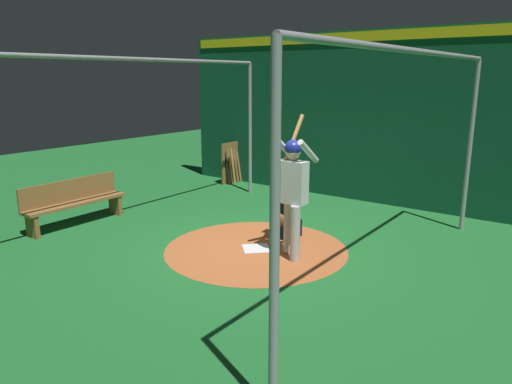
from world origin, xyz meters
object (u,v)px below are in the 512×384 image
at_px(baseball_0, 286,251).
at_px(batter, 293,186).
at_px(bat_rack, 234,163).
at_px(home_plate, 256,248).
at_px(bench, 74,201).
at_px(catcher, 285,216).

bearing_deg(baseball_0, batter, 73.38).
distance_m(batter, bat_rack, 5.49).
relative_size(batter, baseball_0, 29.04).
relative_size(home_plate, bench, 0.21).
height_order(batter, catcher, batter).
distance_m(bat_rack, baseball_0, 5.37).
distance_m(bat_rack, bench, 4.67).
xyz_separation_m(batter, bat_rack, (-3.65, -4.06, -0.61)).
distance_m(catcher, bench, 3.95).
bearing_deg(batter, baseball_0, -106.62).
bearing_deg(home_plate, baseball_0, 102.24).
distance_m(catcher, baseball_0, 0.86).
relative_size(bat_rack, bench, 0.53).
distance_m(bench, baseball_0, 4.17).
bearing_deg(catcher, home_plate, -4.33).
bearing_deg(batter, bench, -76.24).
xyz_separation_m(catcher, bat_rack, (-2.96, -3.49, 0.12)).
distance_m(batter, catcher, 1.16).
bearing_deg(home_plate, bench, -75.05).
relative_size(batter, bat_rack, 2.05).
xyz_separation_m(bat_rack, baseball_0, (3.62, 3.94, -0.45)).
bearing_deg(bat_rack, home_plate, 42.62).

